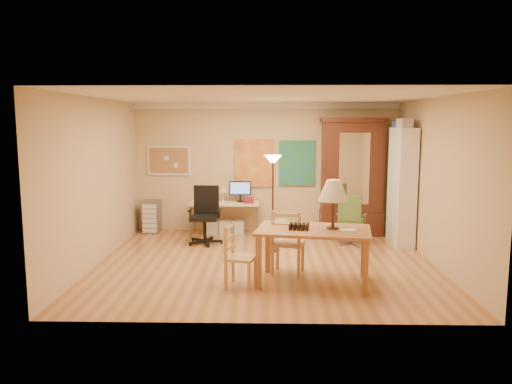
{
  "coord_description": "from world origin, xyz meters",
  "views": [
    {
      "loc": [
        0.03,
        -7.99,
        2.31
      ],
      "look_at": [
        -0.16,
        0.3,
        1.14
      ],
      "focal_mm": 35.0,
      "sensor_mm": 36.0,
      "label": 1
    }
  ],
  "objects_px": {
    "armoire": "(351,184)",
    "dining_table": "(321,218)",
    "computer_desk": "(226,215)",
    "office_chair_green": "(351,231)",
    "office_chair_black": "(205,228)",
    "bookshelf": "(402,187)"
  },
  "relations": [
    {
      "from": "computer_desk",
      "to": "bookshelf",
      "type": "relative_size",
      "value": 0.65
    },
    {
      "from": "computer_desk",
      "to": "office_chair_green",
      "type": "bearing_deg",
      "value": -19.32
    },
    {
      "from": "computer_desk",
      "to": "office_chair_black",
      "type": "distance_m",
      "value": 0.91
    },
    {
      "from": "armoire",
      "to": "dining_table",
      "type": "bearing_deg",
      "value": -106.66
    },
    {
      "from": "computer_desk",
      "to": "bookshelf",
      "type": "height_order",
      "value": "bookshelf"
    },
    {
      "from": "office_chair_green",
      "to": "computer_desk",
      "type": "bearing_deg",
      "value": 160.68
    },
    {
      "from": "dining_table",
      "to": "bookshelf",
      "type": "height_order",
      "value": "bookshelf"
    },
    {
      "from": "computer_desk",
      "to": "armoire",
      "type": "xyz_separation_m",
      "value": [
        2.59,
        0.09,
        0.64
      ]
    },
    {
      "from": "dining_table",
      "to": "armoire",
      "type": "distance_m",
      "value": 3.4
    },
    {
      "from": "armoire",
      "to": "bookshelf",
      "type": "distance_m",
      "value": 1.21
    },
    {
      "from": "office_chair_black",
      "to": "office_chair_green",
      "type": "height_order",
      "value": "office_chair_black"
    },
    {
      "from": "office_chair_black",
      "to": "office_chair_green",
      "type": "relative_size",
      "value": 1.13
    },
    {
      "from": "dining_table",
      "to": "computer_desk",
      "type": "distance_m",
      "value": 3.6
    },
    {
      "from": "dining_table",
      "to": "bookshelf",
      "type": "bearing_deg",
      "value": 53.0
    },
    {
      "from": "computer_desk",
      "to": "armoire",
      "type": "relative_size",
      "value": 0.6
    },
    {
      "from": "computer_desk",
      "to": "dining_table",
      "type": "bearing_deg",
      "value": -63.04
    },
    {
      "from": "dining_table",
      "to": "office_chair_black",
      "type": "distance_m",
      "value": 3.11
    },
    {
      "from": "office_chair_black",
      "to": "dining_table",
      "type": "bearing_deg",
      "value": -50.13
    },
    {
      "from": "office_chair_green",
      "to": "armoire",
      "type": "bearing_deg",
      "value": 81.41
    },
    {
      "from": "dining_table",
      "to": "computer_desk",
      "type": "bearing_deg",
      "value": 116.96
    },
    {
      "from": "computer_desk",
      "to": "office_chair_green",
      "type": "height_order",
      "value": "computer_desk"
    },
    {
      "from": "office_chair_black",
      "to": "armoire",
      "type": "height_order",
      "value": "armoire"
    }
  ]
}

